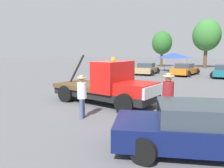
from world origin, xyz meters
TOP-DOWN VIEW (x-y plane):
  - ground_plane at (0.00, 0.00)m, footprint 160.00×160.00m
  - tow_truck at (0.35, -0.04)m, footprint 5.89×2.75m
  - foreground_car at (5.28, -3.48)m, footprint 5.22×3.48m
  - person_near_truck at (3.78, -1.60)m, footprint 0.42×0.42m
  - person_at_hood at (0.60, -2.63)m, footprint 0.39×0.39m
  - parked_car_maroon at (-7.25, 14.60)m, footprint 2.46×4.85m
  - parked_car_tan at (-3.13, 14.76)m, footprint 2.76×4.42m
  - parked_car_orange at (1.01, 15.82)m, footprint 2.74×5.01m
  - parked_car_teal at (4.93, 15.62)m, footprint 2.48×4.37m
  - canopy_tent_blue at (-1.28, 19.84)m, footprint 3.48×3.48m
  - tree_left at (1.58, 28.86)m, footprint 4.34×4.34m
  - tree_center at (-5.42, 28.16)m, footprint 3.42×3.42m

SIDE VIEW (x-z plane):
  - ground_plane at x=0.00m, z-range 0.00..0.00m
  - parked_car_teal at x=4.93m, z-range -0.02..1.32m
  - parked_car_tan at x=-3.13m, z-range -0.02..1.32m
  - parked_car_maroon at x=-7.25m, z-range -0.02..1.32m
  - parked_car_orange at x=1.01m, z-range -0.02..1.32m
  - foreground_car at x=5.28m, z-range -0.02..1.32m
  - tow_truck at x=0.35m, z-range -0.32..2.19m
  - person_at_hood at x=0.60m, z-range 0.16..1.91m
  - person_near_truck at x=3.78m, z-range 0.17..2.07m
  - canopy_tent_blue at x=-1.28m, z-range 0.89..3.38m
  - tree_center at x=-5.42m, z-range 1.04..7.16m
  - tree_left at x=1.58m, z-range 1.32..9.07m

